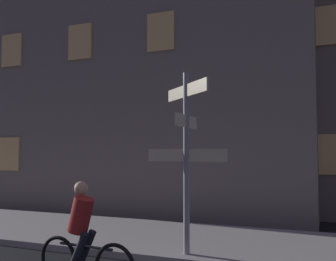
{
  "coord_description": "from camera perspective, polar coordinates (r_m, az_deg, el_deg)",
  "views": [
    {
      "loc": [
        2.05,
        -1.99,
        2.07
      ],
      "look_at": [
        -0.66,
        4.72,
        2.47
      ],
      "focal_mm": 41.68,
      "sensor_mm": 36.0,
      "label": 1
    }
  ],
  "objects": [
    {
      "name": "sidewalk_kerb",
      "position": [
        8.94,
        8.53,
        -16.06
      ],
      "size": [
        40.0,
        3.49,
        0.14
      ],
      "primitive_type": "cube",
      "color": "#9E9991",
      "rests_on": "ground_plane"
    },
    {
      "name": "signpost",
      "position": [
        7.49,
        2.7,
        -2.32
      ],
      "size": [
        1.59,
        1.22,
        3.47
      ],
      "color": "gray",
      "rests_on": "sidewalk_kerb"
    },
    {
      "name": "cyclist",
      "position": [
        6.42,
        -12.32,
        -14.98
      ],
      "size": [
        1.82,
        0.36,
        1.61
      ],
      "color": "black",
      "rests_on": "ground_plane"
    }
  ]
}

